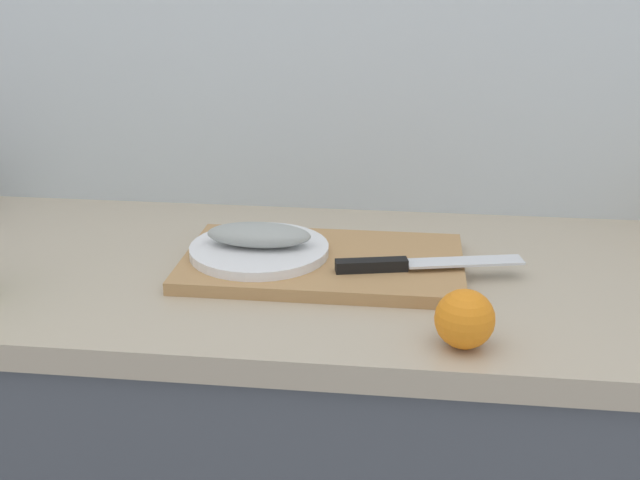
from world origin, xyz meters
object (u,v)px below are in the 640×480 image
(white_plate, at_px, (260,249))
(chef_knife, at_px, (406,264))
(cutting_board, at_px, (320,264))
(fish_fillet, at_px, (259,234))

(white_plate, distance_m, chef_knife, 0.24)
(cutting_board, bearing_deg, fish_fillet, 176.13)
(white_plate, distance_m, fish_fillet, 0.03)
(chef_knife, bearing_deg, cutting_board, 154.50)
(fish_fillet, bearing_deg, white_plate, 0.00)
(white_plate, xyz_separation_m, fish_fillet, (0.00, 0.00, 0.03))
(white_plate, height_order, chef_knife, chef_knife)
(chef_knife, bearing_deg, fish_fillet, 158.30)
(white_plate, xyz_separation_m, chef_knife, (0.23, -0.04, 0.00))
(cutting_board, bearing_deg, chef_knife, -13.05)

